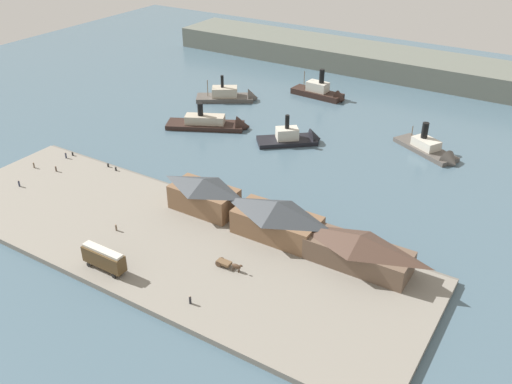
{
  "coord_description": "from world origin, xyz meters",
  "views": [
    {
      "loc": [
        65.83,
        -91.55,
        65.91
      ],
      "look_at": [
        7.04,
        2.84,
        2.0
      ],
      "focal_mm": 38.95,
      "sensor_mm": 36.0,
      "label": 1
    }
  ],
  "objects": [
    {
      "name": "ground_plane",
      "position": [
        0.0,
        0.0,
        0.0
      ],
      "size": [
        320.0,
        320.0,
        0.0
      ],
      "primitive_type": "plane",
      "color": "#476070"
    },
    {
      "name": "quay_promenade",
      "position": [
        0.0,
        -22.0,
        0.6
      ],
      "size": [
        110.0,
        36.0,
        1.2
      ],
      "primitive_type": "cube",
      "color": "gray",
      "rests_on": "ground"
    },
    {
      "name": "seawall_edge",
      "position": [
        0.0,
        -3.6,
        0.5
      ],
      "size": [
        110.0,
        0.8,
        1.0
      ],
      "primitive_type": "cube",
      "color": "#666159",
      "rests_on": "ground"
    },
    {
      "name": "ferry_shed_customs_shed",
      "position": [
        0.73,
        -8.55,
        5.1
      ],
      "size": [
        15.02,
        7.97,
        7.69
      ],
      "color": "brown",
      "rests_on": "quay_promenade"
    },
    {
      "name": "ferry_shed_west_terminal",
      "position": [
        19.37,
        -8.92,
        5.29
      ],
      "size": [
        18.05,
        8.74,
        8.05
      ],
      "color": "brown",
      "rests_on": "quay_promenade"
    },
    {
      "name": "ferry_shed_central_terminal",
      "position": [
        37.4,
        -9.46,
        4.65
      ],
      "size": [
        20.29,
        7.84,
        6.8
      ],
      "color": "brown",
      "rests_on": "quay_promenade"
    },
    {
      "name": "street_tram",
      "position": [
        -2.35,
        -35.75,
        3.85
      ],
      "size": [
        9.26,
        2.53,
        4.58
      ],
      "color": "#4C381E",
      "rests_on": "quay_promenade"
    },
    {
      "name": "horse_cart",
      "position": [
        17.1,
        -23.18,
        2.12
      ],
      "size": [
        5.68,
        1.66,
        1.87
      ],
      "color": "brown",
      "rests_on": "quay_promenade"
    },
    {
      "name": "pedestrian_standing_center",
      "position": [
        -41.71,
        -13.57,
        1.9
      ],
      "size": [
        0.38,
        0.38,
        1.55
      ],
      "color": "#4C3D33",
      "rests_on": "quay_promenade"
    },
    {
      "name": "pedestrian_near_east_shed",
      "position": [
        17.15,
        -34.94,
        1.97
      ],
      "size": [
        0.42,
        0.42,
        1.68
      ],
      "color": "#232328",
      "rests_on": "quay_promenade"
    },
    {
      "name": "pedestrian_near_cart",
      "position": [
        -45.41,
        -7.1,
        1.97
      ],
      "size": [
        0.42,
        0.42,
        1.68
      ],
      "color": "#33384C",
      "rests_on": "quay_promenade"
    },
    {
      "name": "pedestrian_walking_west",
      "position": [
        -9.92,
        -25.1,
        1.92
      ],
      "size": [
        0.39,
        0.39,
        1.57
      ],
      "color": "#6B5B4C",
      "rests_on": "quay_promenade"
    },
    {
      "name": "pedestrian_at_waters_edge",
      "position": [
        -47.96,
        -15.23,
        1.91
      ],
      "size": [
        0.39,
        0.39,
        1.56
      ],
      "color": "#6B5B4C",
      "rests_on": "quay_promenade"
    },
    {
      "name": "pedestrian_by_tram",
      "position": [
        -43.03,
        -23.48,
        1.96
      ],
      "size": [
        0.41,
        0.41,
        1.67
      ],
      "color": "#33384C",
      "rests_on": "quay_promenade"
    },
    {
      "name": "mooring_post_east",
      "position": [
        -45.16,
        -5.12,
        1.65
      ],
      "size": [
        0.44,
        0.44,
        0.9
      ],
      "primitive_type": "cylinder",
      "color": "black",
      "rests_on": "quay_promenade"
    },
    {
      "name": "mooring_post_center_east",
      "position": [
        -32.42,
        -4.9,
        1.65
      ],
      "size": [
        0.44,
        0.44,
        0.9
      ],
      "primitive_type": "cylinder",
      "color": "black",
      "rests_on": "quay_promenade"
    },
    {
      "name": "mooring_post_west",
      "position": [
        -29.31,
        -5.37,
        1.65
      ],
      "size": [
        0.44,
        0.44,
        0.9
      ],
      "primitive_type": "cylinder",
      "color": "black",
      "rests_on": "quay_promenade"
    },
    {
      "name": "ferry_departing_north",
      "position": [
        -0.02,
        35.84,
        1.24
      ],
      "size": [
        18.0,
        16.6,
        10.8
      ],
      "color": "black",
      "rests_on": "ground"
    },
    {
      "name": "ferry_outer_harbor",
      "position": [
        35.14,
        47.79,
        1.23
      ],
      "size": [
        20.81,
        15.07,
        10.17
      ],
      "color": "#514C47",
      "rests_on": "ground"
    },
    {
      "name": "ferry_near_quay",
      "position": [
        -25.02,
        32.36,
        1.23
      ],
      "size": [
        25.23,
        16.92,
        9.96
      ],
      "color": "black",
      "rests_on": "ground"
    },
    {
      "name": "ferry_approaching_east",
      "position": [
        -9.69,
        72.23,
        1.79
      ],
      "size": [
        19.86,
        6.95,
        11.32
      ],
      "color": "black",
      "rests_on": "ground"
    },
    {
      "name": "ferry_approaching_west",
      "position": [
        -34.12,
        54.49,
        1.37
      ],
      "size": [
        20.81,
        16.52,
        10.84
      ],
      "color": "#514C47",
      "rests_on": "ground"
    },
    {
      "name": "far_headland",
      "position": [
        0.0,
        110.0,
        4.0
      ],
      "size": [
        180.0,
        24.0,
        8.0
      ],
      "primitive_type": "cube",
      "color": "#60665B",
      "rests_on": "ground"
    }
  ]
}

